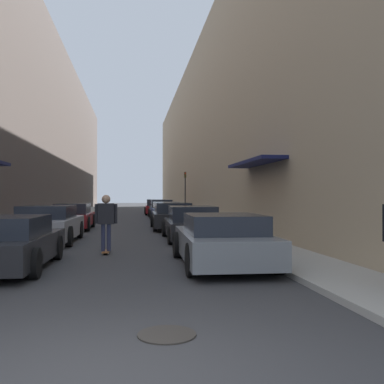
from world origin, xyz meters
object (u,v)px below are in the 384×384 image
object	(u,v)px
parked_car_right_4	(161,209)
skateboarder	(106,217)
parked_car_right_5	(156,207)
traffic_light	(185,189)
parked_car_left_1	(49,224)
parked_car_right_2	(172,216)
parked_car_right_0	(222,240)
parked_car_right_3	(166,212)
parked_car_left_0	(8,243)
parked_car_left_2	(73,217)
manhole_cover	(167,334)
parked_car_right_1	(191,224)

from	to	relation	value
parked_car_right_4	skateboarder	bearing A→B (deg)	-98.23
parked_car_right_5	traffic_light	distance (m)	5.25
parked_car_left_1	parked_car_right_2	xyz separation A→B (m)	(4.91, 5.50, -0.00)
parked_car_right_0	parked_car_right_3	distance (m)	17.35
parked_car_left_0	parked_car_right_4	xyz separation A→B (m)	(4.97, 22.67, 0.08)
parked_car_right_3	parked_car_right_5	xyz separation A→B (m)	(-0.06, 10.54, 0.02)
parked_car_left_2	parked_car_left_1	bearing A→B (deg)	-90.32
manhole_cover	traffic_light	bearing A→B (deg)	82.54
parked_car_right_1	manhole_cover	distance (m)	11.01
parked_car_left_0	parked_car_left_1	distance (m)	5.61
parked_car_left_2	manhole_cover	distance (m)	17.05
manhole_cover	parked_car_left_2	bearing A→B (deg)	101.22
parked_car_left_2	parked_car_left_0	bearing A→B (deg)	-89.39
parked_car_right_2	parked_car_right_4	xyz separation A→B (m)	(0.21, 11.56, 0.02)
parked_car_left_2	traffic_light	world-z (taller)	traffic_light
parked_car_right_4	parked_car_right_5	size ratio (longest dim) A/B	0.96
parked_car_right_4	parked_car_left_1	bearing A→B (deg)	-106.72
parked_car_right_2	parked_car_left_2	bearing A→B (deg)	173.35
skateboarder	parked_car_left_2	bearing A→B (deg)	103.05
parked_car_left_0	parked_car_right_2	distance (m)	12.09
parked_car_right_2	parked_car_right_3	xyz separation A→B (m)	(0.14, 6.10, -0.01)
parked_car_left_1	parked_car_left_2	xyz separation A→B (m)	(0.03, 6.07, -0.02)
parked_car_right_2	skateboarder	bearing A→B (deg)	-107.31
parked_car_right_3	traffic_light	bearing A→B (deg)	71.56
parked_car_right_5	parked_car_right_2	bearing A→B (deg)	-90.29
parked_car_left_0	skateboarder	world-z (taller)	skateboarder
parked_car_left_2	parked_car_right_5	size ratio (longest dim) A/B	0.99
parked_car_right_3	parked_car_left_1	bearing A→B (deg)	-113.53
parked_car_right_1	skateboarder	xyz separation A→B (m)	(-2.94, -3.43, 0.42)
parked_car_right_1	traffic_light	xyz separation A→B (m)	(1.91, 17.38, 1.63)
skateboarder	parked_car_right_0	bearing A→B (deg)	-41.31
parked_car_right_5	skateboarder	size ratio (longest dim) A/B	2.64
parked_car_right_0	parked_car_right_5	bearing A→B (deg)	90.12
parked_car_right_1	manhole_cover	world-z (taller)	parked_car_right_1
parked_car_left_1	traffic_light	xyz separation A→B (m)	(7.04, 17.58, 1.60)
parked_car_left_1	parked_car_left_2	size ratio (longest dim) A/B	1.05
parked_car_right_4	traffic_light	bearing A→B (deg)	15.23
parked_car_right_3	parked_car_right_5	size ratio (longest dim) A/B	1.02
parked_car_left_1	parked_car_left_2	bearing A→B (deg)	89.68
parked_car_right_4	manhole_cover	world-z (taller)	parked_car_right_4
manhole_cover	parked_car_right_3	bearing A→B (deg)	85.63
parked_car_right_4	skateboarder	distance (m)	20.50
parked_car_left_0	skateboarder	distance (m)	3.16
parked_car_right_0	parked_car_right_4	bearing A→B (deg)	89.83
parked_car_left_0	parked_car_left_2	world-z (taller)	parked_car_left_2
parked_car_right_2	parked_car_right_5	distance (m)	16.64
parked_car_right_1	skateboarder	bearing A→B (deg)	-130.60
parked_car_right_0	manhole_cover	bearing A→B (deg)	-109.21
parked_car_left_1	skateboarder	bearing A→B (deg)	-55.86
parked_car_left_2	parked_car_right_0	world-z (taller)	parked_car_left_2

